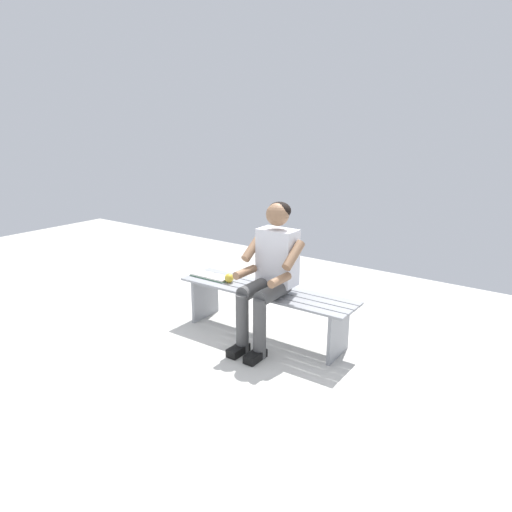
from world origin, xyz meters
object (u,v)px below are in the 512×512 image
apple (229,278)px  bench_near (266,300)px  person_seated (270,269)px  book_open (211,276)px

apple → bench_near: bearing=-172.8°
person_seated → apple: bearing=-6.0°
apple → book_open: bearing=-2.7°
bench_near → person_seated: size_ratio=1.36×
bench_near → person_seated: 0.38m
person_seated → apple: (0.50, -0.05, -0.20)m
apple → book_open: (0.24, -0.01, -0.03)m
apple → book_open: apple is taller
bench_near → book_open: (0.63, 0.04, 0.12)m
person_seated → apple: 0.54m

